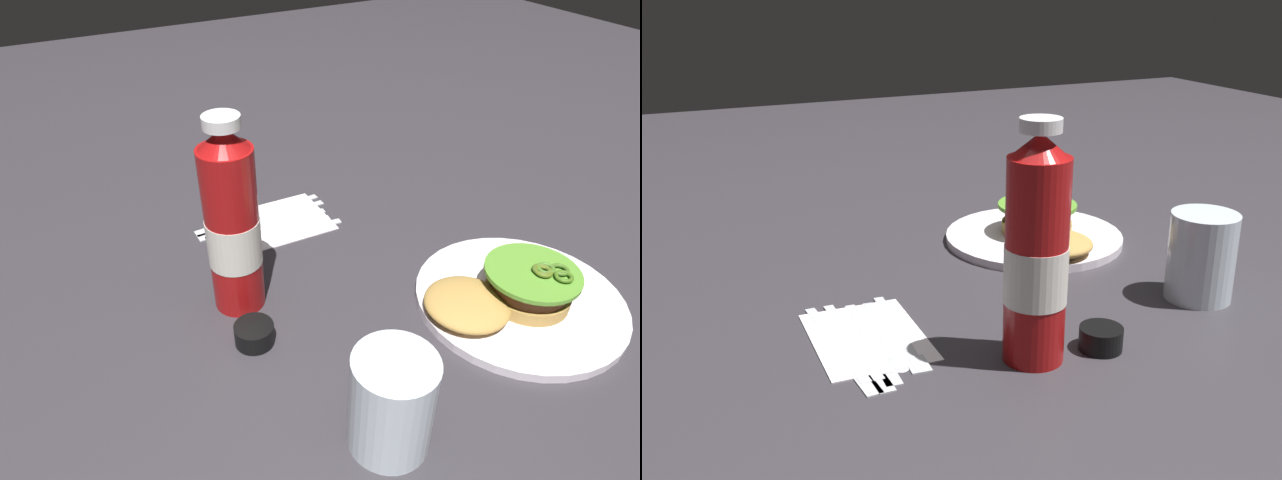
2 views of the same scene
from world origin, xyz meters
TOP-DOWN VIEW (x-y plane):
  - ground_plane at (0.00, 0.00)m, footprint 3.00×3.00m
  - dinner_plate at (-0.13, 0.12)m, footprint 0.27×0.27m
  - burger_sandwich at (-0.10, 0.12)m, footprint 0.20×0.13m
  - ketchup_bottle at (0.19, -0.06)m, footprint 0.07×0.07m
  - water_glass at (0.14, 0.20)m, footprint 0.08×0.08m
  - condiment_cup at (0.20, 0.02)m, footprint 0.05×0.05m
  - napkin at (0.07, -0.21)m, footprint 0.17×0.13m
  - steak_knife at (0.09, -0.24)m, footprint 0.22×0.03m
  - butter_knife at (0.10, -0.23)m, footprint 0.22×0.02m
  - table_knife at (0.09, -0.21)m, footprint 0.20×0.03m
  - spoon_utensil at (0.10, -0.19)m, footprint 0.17×0.03m
  - fork_utensil at (0.09, -0.17)m, footprint 0.20×0.03m

SIDE VIEW (x-z plane):
  - ground_plane at x=0.00m, z-range 0.00..0.00m
  - napkin at x=0.07m, z-range 0.00..0.00m
  - fork_utensil at x=0.09m, z-range 0.00..0.01m
  - steak_knife at x=0.09m, z-range 0.00..0.01m
  - table_knife at x=0.09m, z-range 0.00..0.01m
  - spoon_utensil at x=0.10m, z-range 0.00..0.01m
  - butter_knife at x=0.10m, z-range 0.00..0.01m
  - dinner_plate at x=-0.13m, z-range 0.00..0.01m
  - condiment_cup at x=0.20m, z-range 0.00..0.03m
  - burger_sandwich at x=-0.10m, z-range 0.01..0.06m
  - water_glass at x=0.14m, z-range 0.00..0.11m
  - ketchup_bottle at x=0.19m, z-range -0.01..0.25m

